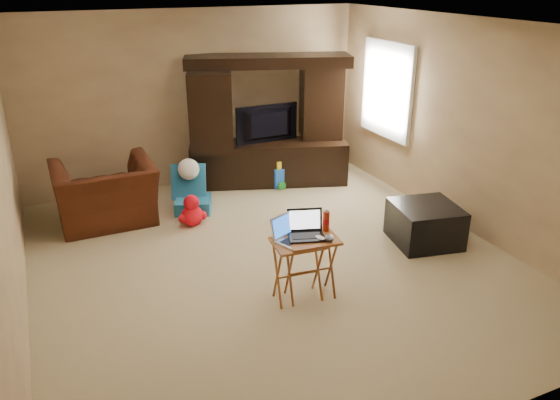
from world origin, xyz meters
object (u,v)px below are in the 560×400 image
recliner (105,194)px  ottoman (425,224)px  tray_table_left (298,271)px  television (270,125)px  tray_table_right (310,267)px  laptop_right (307,226)px  push_toy (288,170)px  child_rocker (192,189)px  entertainment_center (268,122)px  mouse_left (320,239)px  plush_toy (192,210)px  mouse_right (330,238)px  water_bottle (326,221)px  laptop_left (294,230)px

recliner → ottoman: size_ratio=1.68×
ottoman → tray_table_left: size_ratio=1.15×
television → tray_table_right: television is taller
television → laptop_right: size_ratio=2.85×
push_toy → recliner: bearing=-177.5°
child_rocker → ottoman: bearing=-20.9°
entertainment_center → laptop_right: (-0.91, -3.02, -0.18)m
mouse_left → child_rocker: bearing=101.6°
plush_toy → mouse_right: 2.33m
mouse_left → water_bottle: (0.14, 0.14, 0.09)m
child_rocker → laptop_right: 2.54m
recliner → laptop_left: (1.39, -2.54, 0.35)m
entertainment_center → push_toy: bearing=-19.6°
ottoman → mouse_left: size_ratio=5.67×
tray_table_left → mouse_right: mouse_right is taller
mouse_right → recliner: bearing=121.9°
tray_table_right → mouse_right: 0.39m
entertainment_center → mouse_right: (-0.74, -3.16, -0.27)m
television → ottoman: television is taller
television → mouse_right: size_ratio=7.35×
recliner → plush_toy: recliner is taller
television → water_bottle: bearing=76.0°
recliner → mouse_left: size_ratio=9.52×
television → laptop_left: size_ratio=2.95×
push_toy → tray_table_left: size_ratio=0.93×
ottoman → tray_table_left: (-1.89, -0.48, 0.08)m
laptop_left → plush_toy: bearing=78.8°
entertainment_center → tray_table_right: bearing=-87.2°
plush_toy → tray_table_right: (0.60, -2.04, 0.11)m
plush_toy → push_toy: 1.89m
mouse_left → water_bottle: size_ratio=0.64×
ottoman → mouse_left: (-1.70, -0.55, 0.42)m
push_toy → ottoman: size_ratio=0.80×
recliner → tray_table_right: 3.01m
television → entertainment_center: bearing=-91.1°
water_bottle → laptop_left: bearing=-173.3°
child_rocker → tray_table_right: (0.47, -2.49, 0.02)m
water_bottle → recliner: bearing=125.0°
entertainment_center → laptop_left: (-1.03, -3.00, -0.20)m
tray_table_right → mouse_left: size_ratio=5.09×
child_rocker → tray_table_right: bearing=-58.4°
plush_toy → ottoman: size_ratio=0.58×
entertainment_center → plush_toy: 1.92m
child_rocker → plush_toy: size_ratio=1.47×
television → ottoman: 2.75m
child_rocker → plush_toy: (-0.14, -0.44, -0.10)m
push_toy → laptop_left: 3.13m
ottoman → mouse_right: bearing=-159.6°
push_toy → mouse_right: (-0.98, -2.97, 0.45)m
television → recliner: size_ratio=0.80×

